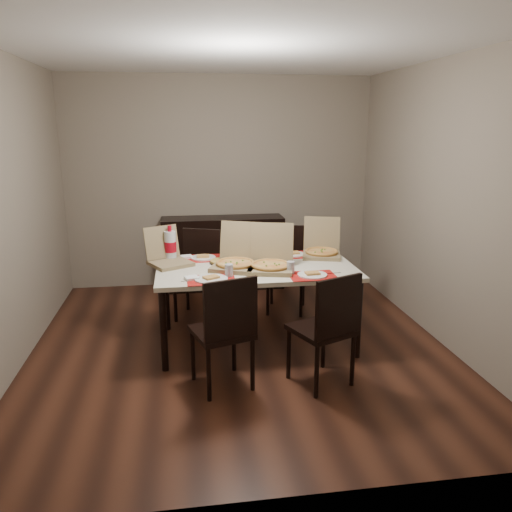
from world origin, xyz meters
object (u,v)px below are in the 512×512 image
sideboard (223,253)px  chair_far_right (287,264)px  chair_near_left (225,328)px  pizza_box_center (271,263)px  dining_table (256,274)px  chair_near_right (327,325)px  dip_bowl (262,260)px  chair_far_left (199,269)px  soda_bottle (170,246)px

sideboard → chair_far_right: 1.07m
chair_near_left → pizza_box_center: 0.90m
dining_table → chair_near_right: chair_near_right is taller
chair_near_right → chair_far_right: 1.75m
dining_table → chair_far_right: bearing=61.2°
chair_near_left → dip_bowl: size_ratio=7.65×
chair_far_left → pizza_box_center: pizza_box_center is taller
dining_table → chair_near_right: size_ratio=1.94×
chair_near_right → chair_far_left: same height
chair_far_right → dip_bowl: bearing=-118.8°
pizza_box_center → chair_far_left: bearing=123.6°
soda_bottle → chair_far_left: bearing=60.1°
sideboard → chair_near_right: (0.59, -2.61, 0.06)m
chair_near_left → chair_near_right: (0.79, -0.06, 0.00)m
chair_far_right → chair_near_left: bearing=-116.4°
sideboard → chair_near_left: chair_near_left is taller
chair_far_left → chair_near_right: bearing=-61.4°
pizza_box_center → soda_bottle: size_ratio=1.50×
dining_table → soda_bottle: bearing=157.3°
soda_bottle → sideboard: bearing=66.4°
chair_near_right → chair_far_left: (-0.92, 1.69, 0.00)m
sideboard → chair_near_left: (-0.20, -2.55, 0.06)m
chair_near_left → chair_far_left: size_ratio=1.00×
chair_near_right → pizza_box_center: 0.88m
sideboard → pizza_box_center: 1.90m
chair_near_left → chair_far_left: (-0.14, 1.63, 0.00)m
sideboard → chair_far_left: chair_far_left is taller
chair_near_left → dip_bowl: bearing=65.6°
sideboard → dip_bowl: 1.63m
chair_near_left → pizza_box_center: size_ratio=1.82×
chair_far_right → pizza_box_center: pizza_box_center is taller
dining_table → soda_bottle: size_ratio=5.28×
chair_far_right → soda_bottle: soda_bottle is taller
chair_near_right → soda_bottle: size_ratio=2.73×
chair_near_left → soda_bottle: size_ratio=2.73×
chair_far_left → pizza_box_center: size_ratio=1.82×
chair_near_right → dip_bowl: size_ratio=7.65×
dining_table → soda_bottle: soda_bottle is taller
dining_table → dip_bowl: size_ratio=14.81×
chair_far_right → pizza_box_center: size_ratio=1.82×
pizza_box_center → soda_bottle: pizza_box_center is taller
sideboard → chair_far_left: 0.98m
dining_table → chair_near_left: 0.92m
dip_bowl → chair_near_right: bearing=-71.7°
dining_table → pizza_box_center: bearing=-45.7°
dining_table → dip_bowl: (0.08, 0.15, 0.08)m
chair_far_left → dining_table: bearing=-58.3°
sideboard → dining_table: 1.75m
dining_table → pizza_box_center: size_ratio=3.51×
chair_near_left → chair_far_left: 1.63m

